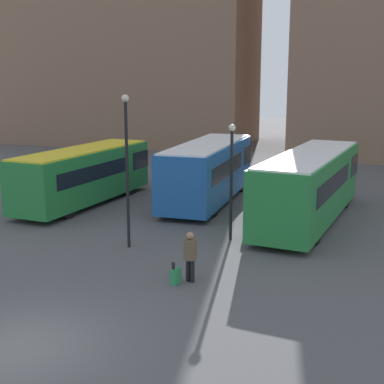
# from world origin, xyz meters

# --- Properties ---
(ground_plane) EXTENTS (160.00, 160.00, 0.00)m
(ground_plane) POSITION_xyz_m (0.00, 0.00, 0.00)
(ground_plane) COLOR #4C4C4F
(building_block_left) EXTENTS (26.32, 12.44, 25.06)m
(building_block_left) POSITION_xyz_m (-15.53, 41.25, 12.53)
(building_block_left) COLOR #7F604C
(building_block_left) RESTS_ON ground_plane
(bus_0) EXTENTS (3.58, 9.66, 2.92)m
(bus_0) POSITION_xyz_m (-5.80, 14.50, 1.59)
(bus_0) COLOR #237A38
(bus_0) RESTS_ON ground_plane
(bus_1) EXTENTS (2.70, 9.74, 3.16)m
(bus_1) POSITION_xyz_m (0.28, 16.93, 1.71)
(bus_1) COLOR #1E56A3
(bus_1) RESTS_ON ground_plane
(bus_2) EXTENTS (4.12, 11.13, 3.19)m
(bus_2) POSITION_xyz_m (5.82, 14.44, 1.74)
(bus_2) COLOR #237A38
(bus_2) RESTS_ON ground_plane
(traveler) EXTENTS (0.55, 0.55, 1.69)m
(traveler) POSITION_xyz_m (2.79, 5.49, 1.00)
(traveler) COLOR black
(traveler) RESTS_ON ground_plane
(suitcase) EXTENTS (0.32, 0.39, 0.77)m
(suitcase) POSITION_xyz_m (2.41, 5.15, 0.27)
(suitcase) COLOR #28844C
(suitcase) RESTS_ON ground_plane
(lamp_post_0) EXTENTS (0.28, 0.28, 4.75)m
(lamp_post_0) POSITION_xyz_m (3.02, 10.35, 2.85)
(lamp_post_0) COLOR black
(lamp_post_0) RESTS_ON ground_plane
(lamp_post_1) EXTENTS (0.28, 0.28, 5.92)m
(lamp_post_1) POSITION_xyz_m (-0.59, 8.26, 3.47)
(lamp_post_1) COLOR black
(lamp_post_1) RESTS_ON ground_plane
(trash_bin) EXTENTS (0.52, 0.52, 0.85)m
(trash_bin) POSITION_xyz_m (3.72, 10.78, 0.42)
(trash_bin) COLOR black
(trash_bin) RESTS_ON ground_plane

